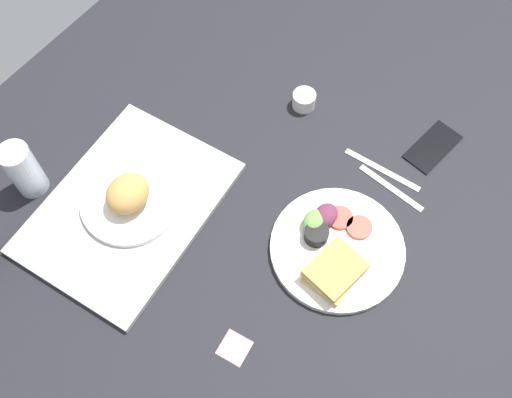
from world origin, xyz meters
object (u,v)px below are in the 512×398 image
cell_phone (433,146)px  espresso_cup (304,100)px  fork (391,188)px  drinking_glass (24,170)px  serving_tray (128,208)px  knife (382,170)px  sticky_note (235,348)px  bread_plate_near (129,197)px  plate_with_salad (334,248)px

cell_phone → espresso_cup: bearing=111.9°
fork → cell_phone: 15.53cm
drinking_glass → cell_phone: drinking_glass is taller
serving_tray → fork: serving_tray is taller
knife → cell_phone: size_ratio=1.32×
fork → sticky_note: (-49.43, 7.42, -0.19)cm
fork → sticky_note: bearing=87.9°
drinking_glass → knife: (49.23, -62.15, -6.72)cm
serving_tray → espresso_cup: (46.39, -15.77, 1.20)cm
bread_plate_near → plate_with_salad: bearing=-68.4°
plate_with_salad → bread_plate_near: bearing=111.6°
knife → cell_phone: cell_phone is taller
serving_tray → bread_plate_near: bread_plate_near is taller
serving_tray → cell_phone: serving_tray is taller
espresso_cup → cell_phone: (7.25, -31.49, -1.60)cm
cell_phone → sticky_note: (-64.74, 10.01, -0.34)cm
sticky_note → drinking_glass: bearing=86.9°
sticky_note → serving_tray: bearing=73.4°
serving_tray → bread_plate_near: 3.58cm
knife → sticky_note: 52.54cm
fork → espresso_cup: bearing=-9.2°
bread_plate_near → espresso_cup: bread_plate_near is taller
plate_with_salad → fork: plate_with_salad is taller
cell_phone → sticky_note: bearing=-179.8°
drinking_glass → fork: drinking_glass is taller
bread_plate_near → cell_phone: 70.71cm
serving_tray → fork: size_ratio=2.65×
bread_plate_near → fork: bread_plate_near is taller
serving_tray → knife: serving_tray is taller
espresso_cup → bread_plate_near: bearing=161.1°
bread_plate_near → cell_phone: bearing=-41.8°
fork → cell_phone: cell_phone is taller
drinking_glass → sticky_note: size_ratio=2.49×
sticky_note → plate_with_salad: bearing=-9.9°
plate_with_salad → espresso_cup: (28.72, 26.49, 0.30)cm
fork → sticky_note: size_ratio=3.04×
cell_phone → drinking_glass: bearing=140.8°
fork → plate_with_salad: bearing=89.7°
espresso_cup → sticky_note: (-57.49, -21.48, -1.94)cm
serving_tray → fork: 58.86cm
bread_plate_near → cell_phone: (52.65, -47.05, -3.84)cm
plate_with_salad → cell_phone: (35.97, -5.00, -1.30)cm
serving_tray → knife: bearing=-44.5°
serving_tray → espresso_cup: espresso_cup is taller
espresso_cup → cell_phone: 32.35cm
plate_with_salad → sticky_note: (-28.77, 5.00, -1.64)cm
espresso_cup → fork: 30.06cm
knife → sticky_note: bearing=84.6°
bread_plate_near → cell_phone: bread_plate_near is taller
serving_tray → sticky_note: bearing=-106.6°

